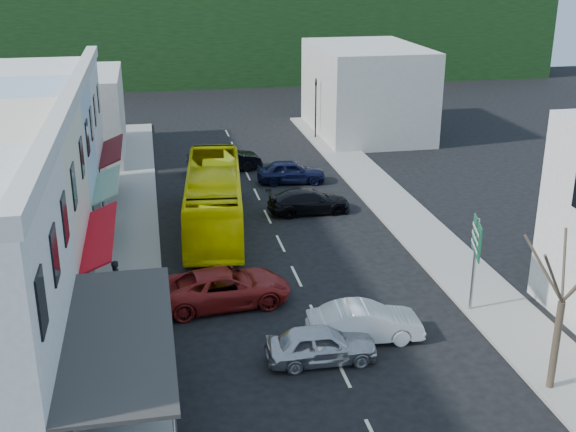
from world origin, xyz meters
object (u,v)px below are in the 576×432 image
at_px(car_white, 365,323).
at_px(pedestrian_left, 117,281).
at_px(car_silver, 321,344).
at_px(direction_sign, 474,266).
at_px(traffic_signal, 316,109).
at_px(bus, 214,200).
at_px(car_red, 225,289).
at_px(street_tree, 562,302).

height_order(car_white, pedestrian_left, pedestrian_left).
distance_m(car_silver, direction_sign, 7.44).
xyz_separation_m(car_silver, car_white, (1.99, 1.20, 0.00)).
height_order(car_silver, traffic_signal, traffic_signal).
bearing_deg(car_white, bus, 22.34).
distance_m(car_red, pedestrian_left, 4.52).
height_order(car_red, direction_sign, direction_sign).
height_order(car_silver, pedestrian_left, pedestrian_left).
bearing_deg(car_silver, car_red, 30.07).
bearing_deg(car_red, street_tree, -135.43).
height_order(car_silver, car_red, same).
xyz_separation_m(pedestrian_left, direction_sign, (14.15, -3.58, 1.04)).
relative_size(car_silver, pedestrian_left, 2.59).
bearing_deg(car_silver, direction_sign, -68.92).
distance_m(bus, car_red, 9.06).
bearing_deg(car_silver, pedestrian_left, 50.97).
distance_m(car_white, pedestrian_left, 10.48).
bearing_deg(street_tree, car_silver, 155.44).
bearing_deg(street_tree, pedestrian_left, 146.99).
distance_m(bus, traffic_signal, 20.31).
relative_size(direction_sign, street_tree, 0.62).
xyz_separation_m(pedestrian_left, traffic_signal, (14.46, 25.91, 1.38)).
bearing_deg(car_white, traffic_signal, -6.17).
bearing_deg(traffic_signal, car_silver, 88.88).
bearing_deg(car_white, car_red, 54.32).
distance_m(direction_sign, traffic_signal, 29.49).
bearing_deg(pedestrian_left, traffic_signal, -47.20).
bearing_deg(pedestrian_left, bus, -48.94).
bearing_deg(direction_sign, pedestrian_left, -177.95).
xyz_separation_m(car_silver, car_red, (-2.87, 5.15, 0.00)).
relative_size(car_red, direction_sign, 1.13).
xyz_separation_m(bus, car_red, (-0.41, -9.01, -0.85)).
bearing_deg(pedestrian_left, street_tree, -141.04).
relative_size(bus, direction_sign, 2.84).
relative_size(car_red, street_tree, 0.69).
xyz_separation_m(direction_sign, traffic_signal, (0.31, 29.49, 0.34)).
relative_size(car_red, traffic_signal, 0.96).
distance_m(car_silver, street_tree, 8.26).
bearing_deg(bus, car_white, -65.20).
bearing_deg(direction_sign, street_tree, -71.25).
distance_m(bus, pedestrian_left, 9.40).
relative_size(bus, car_red, 2.52).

